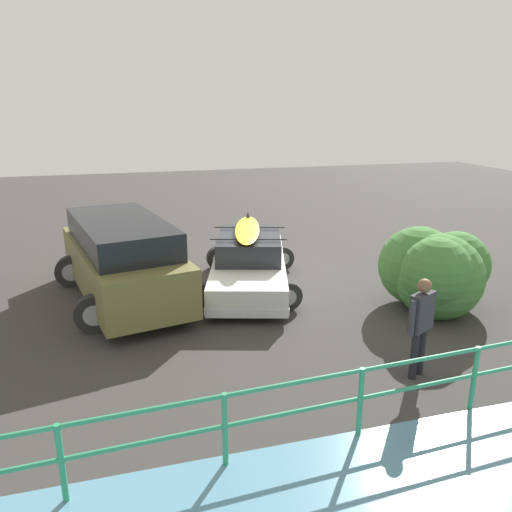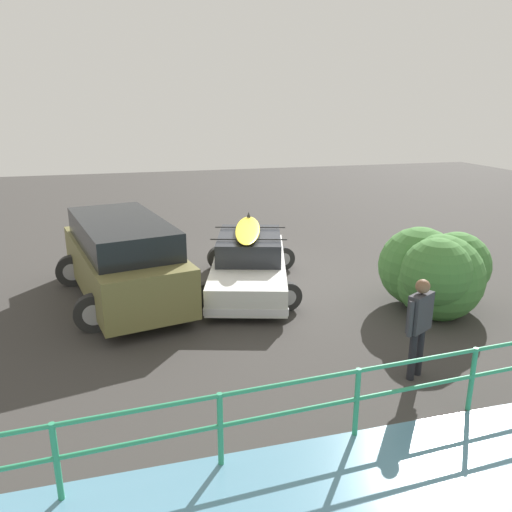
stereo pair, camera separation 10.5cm
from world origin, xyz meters
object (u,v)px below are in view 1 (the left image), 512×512
(person_bystander, at_px, (421,319))
(bush_near_left, at_px, (435,271))
(sedan_car, at_px, (249,263))
(suv_car, at_px, (123,258))

(person_bystander, bearing_deg, bush_near_left, -128.95)
(sedan_car, distance_m, person_bystander, 4.91)
(sedan_car, height_order, bush_near_left, bush_near_left)
(bush_near_left, bearing_deg, sedan_car, -35.71)
(sedan_car, xyz_separation_m, bush_near_left, (-3.33, 2.39, 0.28))
(bush_near_left, bearing_deg, suv_car, -21.20)
(suv_car, bearing_deg, bush_near_left, 158.80)
(sedan_car, xyz_separation_m, suv_car, (2.85, -0.00, 0.34))
(sedan_car, bearing_deg, suv_car, -0.05)
(suv_car, height_order, bush_near_left, suv_car)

